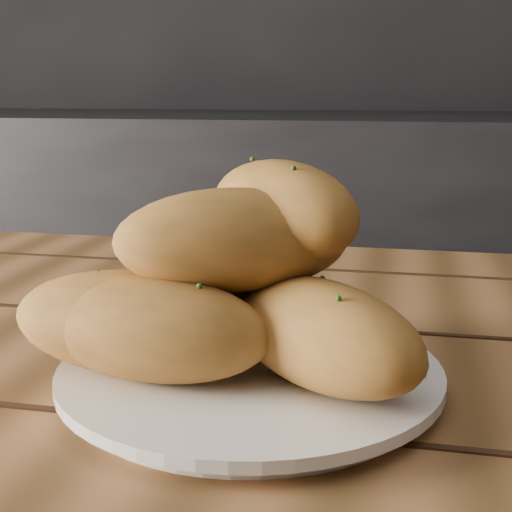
% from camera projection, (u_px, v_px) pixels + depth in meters
% --- Properties ---
extents(counter, '(2.80, 0.60, 0.90)m').
position_uv_depth(counter, '(213.00, 313.00, 1.64)').
color(counter, black).
rests_on(counter, ground).
extents(plate, '(0.26, 0.26, 0.02)m').
position_uv_depth(plate, '(250.00, 376.00, 0.49)').
color(plate, white).
rests_on(plate, table).
extents(bread_rolls, '(0.29, 0.24, 0.14)m').
position_uv_depth(bread_rolls, '(228.00, 288.00, 0.48)').
color(bread_rolls, '#B37231').
rests_on(bread_rolls, plate).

